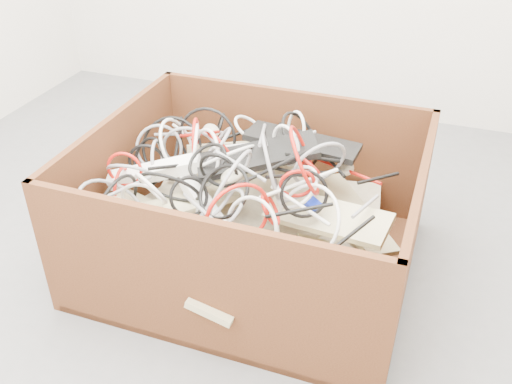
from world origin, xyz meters
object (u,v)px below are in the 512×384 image
(cardboard_box, at_px, (250,232))
(power_strip_left, at_px, (154,171))
(power_strip_right, at_px, (204,205))
(vga_plug, at_px, (313,204))

(cardboard_box, xyz_separation_m, power_strip_left, (-0.32, -0.07, 0.23))
(power_strip_right, bearing_deg, vga_plug, 53.99)
(vga_plug, bearing_deg, power_strip_right, -133.66)
(cardboard_box, height_order, power_strip_left, cardboard_box)
(cardboard_box, bearing_deg, power_strip_left, -167.23)
(cardboard_box, xyz_separation_m, vga_plug, (0.24, -0.07, 0.22))
(power_strip_right, height_order, vga_plug, vga_plug)
(power_strip_left, xyz_separation_m, power_strip_right, (0.21, -0.07, -0.05))
(power_strip_right, relative_size, vga_plug, 6.26)
(power_strip_left, xyz_separation_m, vga_plug, (0.56, 0.01, -0.01))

